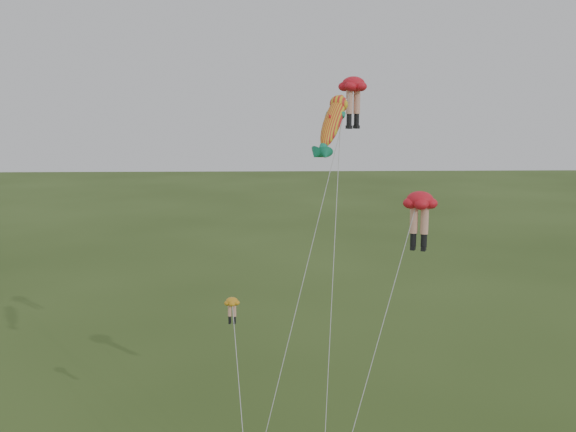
{
  "coord_description": "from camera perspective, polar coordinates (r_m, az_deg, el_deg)",
  "views": [
    {
      "loc": [
        -0.96,
        -24.53,
        18.38
      ],
      "look_at": [
        0.04,
        6.0,
        12.99
      ],
      "focal_mm": 40.0,
      "sensor_mm": 36.0,
      "label": 1
    }
  ],
  "objects": [
    {
      "name": "legs_kite_red_high",
      "position": [
        32.2,
        5.7,
        10.76
      ],
      "size": [
        6.64,
        8.73,
        19.68
      ],
      "rotation": [
        0.0,
        0.0,
        0.5
      ],
      "color": "red",
      "rests_on": "ground"
    },
    {
      "name": "legs_kite_red_mid",
      "position": [
        29.91,
        11.55,
        0.71
      ],
      "size": [
        6.4,
        7.48,
        14.42
      ],
      "rotation": [
        0.0,
        0.0,
        -0.42
      ],
      "color": "red",
      "rests_on": "ground"
    },
    {
      "name": "legs_kite_yellow",
      "position": [
        31.15,
        -4.87,
        -9.43
      ],
      "size": [
        1.9,
        10.29,
        9.05
      ],
      "rotation": [
        0.0,
        0.0,
        -0.21
      ],
      "color": "orange",
      "rests_on": "ground"
    },
    {
      "name": "fish_kite",
      "position": [
        29.65,
        4.01,
        8.26
      ],
      "size": [
        2.12,
        7.52,
        19.06
      ],
      "rotation": [
        0.77,
        0.0,
        -0.46
      ],
      "color": "yellow",
      "rests_on": "ground"
    }
  ]
}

